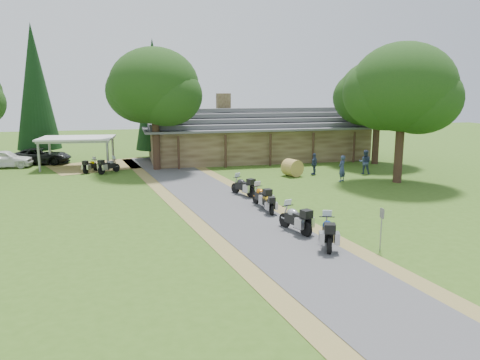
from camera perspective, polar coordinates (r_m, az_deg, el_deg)
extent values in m
plane|color=#365618|center=(21.25, 4.17, -7.29)|extent=(120.00, 120.00, 0.00)
plane|color=#444346|center=(24.79, 0.20, -4.55)|extent=(51.95, 51.95, 0.00)
imported|color=white|center=(44.63, -26.81, 2.57)|extent=(2.73, 5.90, 1.93)
imported|color=black|center=(45.51, -23.10, 3.15)|extent=(3.41, 5.91, 2.13)
imported|color=navy|center=(34.78, 12.33, 1.66)|extent=(0.78, 0.74, 2.24)
imported|color=navy|center=(38.22, 15.00, 2.37)|extent=(0.78, 0.72, 2.23)
imported|color=navy|center=(37.17, 9.04, 2.18)|extent=(0.68, 0.69, 1.98)
cylinder|color=olive|center=(36.28, 6.39, 1.50)|extent=(1.63, 1.56, 1.31)
cone|color=black|center=(45.17, -10.44, 9.58)|extent=(3.67, 3.67, 11.18)
cone|color=black|center=(48.02, -23.66, 9.74)|extent=(3.96, 3.96, 12.56)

